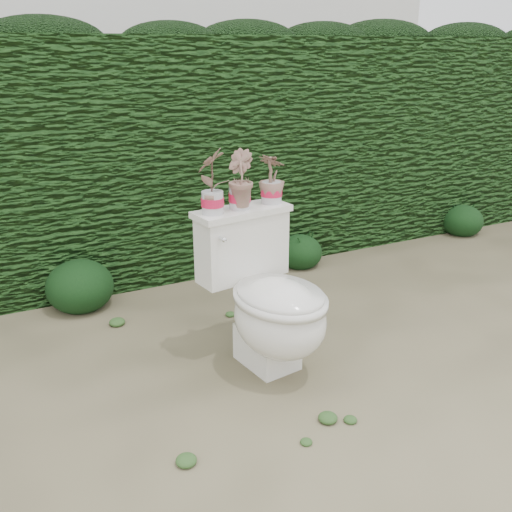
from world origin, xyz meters
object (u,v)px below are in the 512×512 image
potted_plant_right (272,180)px  potted_plant_left (212,182)px  potted_plant_center (240,181)px  toilet (270,302)px

potted_plant_right → potted_plant_left: bearing=66.2°
potted_plant_center → potted_plant_right: 0.20m
potted_plant_left → potted_plant_right: 0.35m
potted_plant_center → potted_plant_right: bearing=-82.3°
potted_plant_center → potted_plant_right: potted_plant_center is taller
potted_plant_center → toilet: bearing=-169.2°
toilet → potted_plant_right: 0.62m
toilet → potted_plant_center: (-0.05, 0.24, 0.56)m
toilet → potted_plant_left: bearing=125.1°
toilet → potted_plant_right: bearing=52.8°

